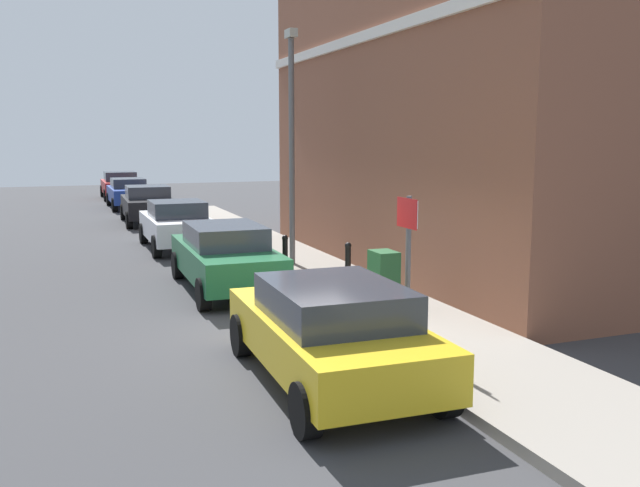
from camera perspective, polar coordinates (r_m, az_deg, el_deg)
ground at (r=11.73m, az=-2.13°, el=-7.54°), size 80.00×80.00×0.00m
sidewalk at (r=17.86m, az=-2.38°, el=-1.62°), size 2.47×30.00×0.15m
corner_building at (r=18.43m, az=14.28°, el=12.50°), size 7.52×12.84×9.15m
car_yellow at (r=9.28m, az=0.92°, el=-7.17°), size 2.03×4.23×1.40m
car_green at (r=15.02m, az=-7.83°, el=-1.03°), size 1.87×4.37×1.44m
car_white at (r=20.90m, az=-11.77°, el=1.58°), size 1.85×3.98×1.44m
car_black at (r=27.54m, az=-14.05°, el=3.20°), size 1.98×4.11×1.45m
car_blue at (r=33.72m, az=-15.58°, el=4.09°), size 1.82×4.26×1.40m
car_red at (r=39.19m, az=-16.21°, el=4.70°), size 1.96×4.13×1.46m
utility_cabinet at (r=12.36m, az=5.28°, el=-3.46°), size 0.46×0.61×1.15m
bollard_near_cabinet at (r=14.04m, az=2.33°, el=-1.86°), size 0.14×0.14×1.04m
bollard_far_kerb at (r=15.10m, az=-2.90°, el=-1.11°), size 0.14×0.14×1.04m
street_sign at (r=10.20m, az=7.27°, el=-0.49°), size 0.08×0.60×2.30m
lamppost at (r=17.12m, az=-2.36°, el=8.80°), size 0.20×0.44×5.72m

